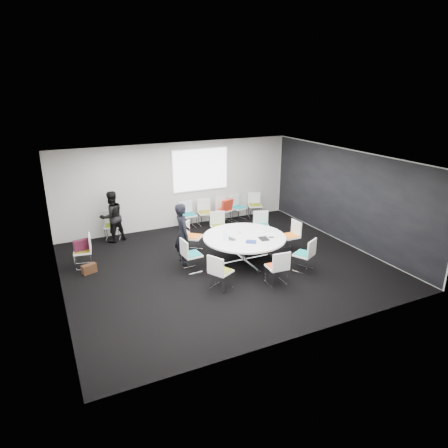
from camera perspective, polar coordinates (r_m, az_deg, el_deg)
name	(u,v)px	position (r m, az deg, el deg)	size (l,w,h in m)	color
room_shell	(227,215)	(10.18, 0.44, 1.36)	(8.08, 7.08, 2.88)	black
conference_table	(244,243)	(10.66, 2.92, -2.75)	(2.20, 2.20, 0.73)	silver
projection_screen	(201,170)	(13.41, -3.36, 7.73)	(1.90, 0.03, 1.35)	white
chair_ring_a	(290,242)	(11.61, 9.40, -2.50)	(0.45, 0.46, 0.88)	silver
chair_ring_b	(261,232)	(12.28, 5.36, -1.07)	(0.59, 0.58, 0.88)	silver
chair_ring_c	(219,232)	(12.18, -0.71, -1.17)	(0.53, 0.52, 0.88)	silver
chair_ring_d	(193,242)	(11.43, -4.41, -2.65)	(0.64, 0.64, 0.88)	silver
chair_ring_e	(192,261)	(10.27, -4.66, -5.27)	(0.48, 0.49, 0.88)	silver
chair_ring_f	(221,278)	(9.38, -0.50, -7.74)	(0.61, 0.62, 0.88)	silver
chair_ring_g	(277,273)	(9.68, 7.56, -7.02)	(0.49, 0.48, 0.88)	silver
chair_ring_h	(304,260)	(10.46, 11.33, -5.13)	(0.62, 0.61, 0.88)	silver
chair_back_a	(188,220)	(13.33, -5.10, 0.60)	(0.49, 0.48, 0.88)	silver
chair_back_b	(205,217)	(13.54, -2.68, 0.95)	(0.51, 0.50, 0.88)	silver
chair_back_c	(224,215)	(13.81, 0.04, 1.35)	(0.57, 0.56, 0.88)	silver
chair_back_d	(238,212)	(14.07, 2.05, 1.68)	(0.58, 0.57, 0.88)	silver
chair_back_e	(255,210)	(14.37, 4.43, 2.02)	(0.58, 0.57, 0.88)	silver
chair_spare_left	(84,257)	(11.09, -19.39, -4.47)	(0.51, 0.52, 0.88)	silver
chair_person_back	(113,231)	(12.75, -15.63, -0.95)	(0.57, 0.56, 0.88)	silver
person_main	(183,234)	(10.52, -5.94, -1.42)	(0.61, 0.40, 1.67)	black
person_back	(112,217)	(12.43, -15.72, 1.01)	(0.76, 0.60, 1.57)	black
laptop	(232,238)	(10.43, 1.09, -2.03)	(0.32, 0.21, 0.03)	#333338
laptop_lid	(226,235)	(10.33, 0.26, -1.55)	(0.30, 0.02, 0.22)	silver
notebook_black	(264,239)	(10.45, 5.71, -2.10)	(0.22, 0.30, 0.02)	black
tablet_folio	(251,242)	(10.22, 3.90, -2.54)	(0.26, 0.20, 0.03)	navy
papers_right	(260,231)	(11.00, 5.16, -1.00)	(0.30, 0.21, 0.00)	silver
papers_front	(272,234)	(10.82, 6.84, -1.43)	(0.30, 0.21, 0.00)	silver
cup	(239,232)	(10.78, 2.20, -1.13)	(0.08, 0.08, 0.09)	white
phone	(271,237)	(10.59, 6.75, -1.89)	(0.14, 0.07, 0.01)	black
maroon_bag	(82,245)	(10.96, -19.67, -2.83)	(0.40, 0.14, 0.28)	#451224
brown_bag	(89,269)	(10.74, -18.72, -6.09)	(0.36, 0.16, 0.24)	#3B2212
red_jacket	(227,204)	(13.50, 0.47, 2.80)	(0.44, 0.10, 0.35)	#AC2615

